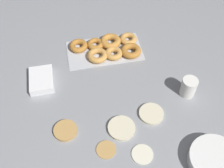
% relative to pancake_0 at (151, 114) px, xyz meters
% --- Properties ---
extents(ground_plane, '(3.00, 3.00, 0.00)m').
position_rel_pancake_0_xyz_m(ground_plane, '(0.15, -0.04, -0.01)').
color(ground_plane, gray).
extents(pancake_0, '(0.11, 0.11, 0.01)m').
position_rel_pancake_0_xyz_m(pancake_0, '(0.00, 0.00, 0.00)').
color(pancake_0, beige).
rests_on(pancake_0, ground_plane).
extents(pancake_1, '(0.09, 0.09, 0.01)m').
position_rel_pancake_0_xyz_m(pancake_1, '(0.09, 0.18, -0.00)').
color(pancake_1, silver).
rests_on(pancake_1, ground_plane).
extents(pancake_2, '(0.08, 0.08, 0.01)m').
position_rel_pancake_0_xyz_m(pancake_2, '(0.23, 0.13, -0.00)').
color(pancake_2, tan).
rests_on(pancake_2, ground_plane).
extents(pancake_3, '(0.10, 0.10, 0.02)m').
position_rel_pancake_0_xyz_m(pancake_3, '(0.38, 0.01, 0.00)').
color(pancake_3, tan).
rests_on(pancake_3, ground_plane).
extents(pancake_4, '(0.12, 0.12, 0.02)m').
position_rel_pancake_0_xyz_m(pancake_4, '(0.15, 0.05, 0.00)').
color(pancake_4, beige).
rests_on(pancake_4, ground_plane).
extents(donut_tray, '(0.40, 0.21, 0.04)m').
position_rel_pancake_0_xyz_m(donut_tray, '(0.12, -0.44, 0.01)').
color(donut_tray, silver).
rests_on(donut_tray, ground_plane).
extents(batter_bowl, '(0.21, 0.21, 0.05)m').
position_rel_pancake_0_xyz_m(batter_bowl, '(-0.18, 0.27, 0.02)').
color(batter_bowl, white).
rests_on(batter_bowl, ground_plane).
extents(container_stack, '(0.11, 0.16, 0.04)m').
position_rel_pancake_0_xyz_m(container_stack, '(0.47, -0.28, 0.01)').
color(container_stack, white).
rests_on(container_stack, ground_plane).
extents(paper_cup, '(0.07, 0.07, 0.09)m').
position_rel_pancake_0_xyz_m(paper_cup, '(-0.20, -0.08, 0.04)').
color(paper_cup, white).
rests_on(paper_cup, ground_plane).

